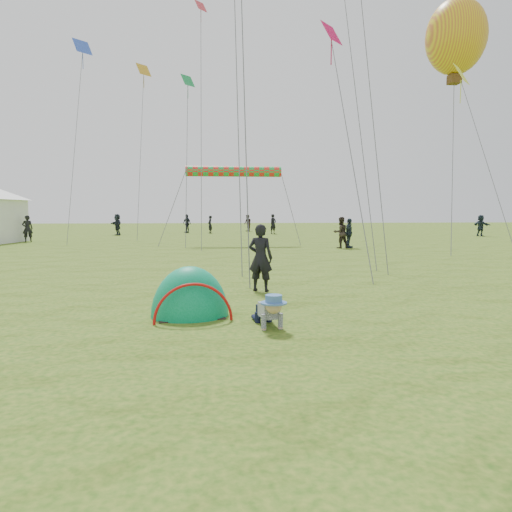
{
  "coord_description": "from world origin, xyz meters",
  "views": [
    {
      "loc": [
        -1.18,
        -7.73,
        2.01
      ],
      "look_at": [
        -0.21,
        2.47,
        1.0
      ],
      "focal_mm": 32.0,
      "sensor_mm": 36.0,
      "label": 1
    }
  ],
  "objects": [
    {
      "name": "crowd_person_2",
      "position": [
        6.22,
        16.55,
        0.81
      ],
      "size": [
        0.86,
        1.01,
        1.62
      ],
      "primitive_type": "imported",
      "rotation": [
        0.0,
        0.0,
        0.97
      ],
      "color": "#222F3A",
      "rests_on": "ground"
    },
    {
      "name": "crowd_person_6",
      "position": [
        4.15,
        32.37,
        0.87
      ],
      "size": [
        0.76,
        0.71,
        1.75
      ],
      "primitive_type": "imported",
      "rotation": [
        0.0,
        0.0,
        0.62
      ],
      "color": "black",
      "rests_on": "ground"
    },
    {
      "name": "crowd_person_11",
      "position": [
        -9.21,
        31.69,
        0.89
      ],
      "size": [
        1.38,
        1.65,
        1.78
      ],
      "primitive_type": "imported",
      "rotation": [
        0.0,
        0.0,
        5.33
      ],
      "color": "#1D242D",
      "rests_on": "ground"
    },
    {
      "name": "diamond_kite_5",
      "position": [
        -1.77,
        20.54,
        14.03
      ],
      "size": [
        0.77,
        0.77,
        0.63
      ],
      "primitive_type": "plane",
      "rotation": [
        1.05,
        0.0,
        0.79
      ],
      "color": "#DA3845"
    },
    {
      "name": "crowd_person_0",
      "position": [
        -1.44,
        34.09,
        0.8
      ],
      "size": [
        0.5,
        0.65,
        1.6
      ],
      "primitive_type": "imported",
      "rotation": [
        0.0,
        0.0,
        4.49
      ],
      "color": "black",
      "rests_on": "ground"
    },
    {
      "name": "rainbow_tube_kite",
      "position": [
        0.12,
        20.47,
        4.43
      ],
      "size": [
        5.81,
        0.64,
        0.64
      ],
      "primitive_type": "cylinder",
      "rotation": [
        0.0,
        1.57,
        0.0
      ],
      "color": "red"
    },
    {
      "name": "standing_adult",
      "position": [
        0.0,
        3.56,
        0.85
      ],
      "size": [
        0.73,
        0.61,
        1.69
      ],
      "primitive_type": "imported",
      "rotation": [
        0.0,
        0.0,
        2.74
      ],
      "color": "black",
      "rests_on": "ground"
    },
    {
      "name": "popup_tent",
      "position": [
        -1.63,
        0.98,
        0.0
      ],
      "size": [
        1.66,
        1.45,
        1.93
      ],
      "primitive_type": "ellipsoid",
      "rotation": [
        0.0,
        0.0,
        0.16
      ],
      "color": "#007D41",
      "rests_on": "ground"
    },
    {
      "name": "crowd_person_5",
      "position": [
        20.27,
        27.08,
        0.86
      ],
      "size": [
        0.88,
        1.67,
        1.72
      ],
      "primitive_type": "imported",
      "rotation": [
        0.0,
        0.0,
        1.82
      ],
      "color": "#1F2C39",
      "rests_on": "ground"
    },
    {
      "name": "balloon_kite",
      "position": [
        12.04,
        16.85,
        11.18
      ],
      "size": [
        3.2,
        3.2,
        4.47
      ],
      "primitive_type": null,
      "color": "yellow"
    },
    {
      "name": "crowd_person_7",
      "position": [
        2.25,
        37.35,
        0.84
      ],
      "size": [
        0.86,
        0.97,
        1.68
      ],
      "primitive_type": "imported",
      "rotation": [
        0.0,
        0.0,
        5.03
      ],
      "color": "black",
      "rests_on": "ground"
    },
    {
      "name": "crowd_person_1",
      "position": [
        5.73,
        16.46,
        0.85
      ],
      "size": [
        0.96,
        0.83,
        1.7
      ],
      "primitive_type": "imported",
      "rotation": [
        0.0,
        0.0,
        3.4
      ],
      "color": "#2D251F",
      "rests_on": "ground"
    },
    {
      "name": "ground",
      "position": [
        0.0,
        0.0,
        0.0
      ],
      "size": [
        140.0,
        140.0,
        0.0
      ],
      "primitive_type": "plane",
      "color": "#204C10"
    },
    {
      "name": "crowd_person_12",
      "position": [
        -13.28,
        23.43,
        0.87
      ],
      "size": [
        0.74,
        0.62,
        1.74
      ],
      "primitive_type": "imported",
      "rotation": [
        0.0,
        0.0,
        3.51
      ],
      "color": "black",
      "rests_on": "ground"
    },
    {
      "name": "diamond_kite_6",
      "position": [
        3.21,
        9.32,
        8.51
      ],
      "size": [
        0.96,
        0.96,
        0.78
      ],
      "primitive_type": "plane",
      "rotation": [
        1.05,
        0.0,
        0.79
      ],
      "color": "#E20B4F"
    },
    {
      "name": "diamond_kite_3",
      "position": [
        -2.68,
        22.38,
        10.26
      ],
      "size": [
        0.91,
        0.91,
        0.75
      ],
      "primitive_type": "plane",
      "rotation": [
        1.05,
        0.0,
        0.79
      ],
      "color": "#199349"
    },
    {
      "name": "diamond_kite_10",
      "position": [
        -9.89,
        25.37,
        13.12
      ],
      "size": [
        1.24,
        1.24,
        1.01
      ],
      "primitive_type": "plane",
      "rotation": [
        1.05,
        0.0,
        0.79
      ],
      "color": "blue"
    },
    {
      "name": "crawling_toddler",
      "position": [
        -0.21,
        -0.03,
        0.31
      ],
      "size": [
        0.7,
        0.9,
        0.62
      ],
      "primitive_type": null,
      "rotation": [
        0.0,
        0.0,
        0.18
      ],
      "color": "black",
      "rests_on": "ground"
    },
    {
      "name": "diamond_kite_2",
      "position": [
        11.26,
        14.74,
        8.83
      ],
      "size": [
        1.2,
        1.2,
        0.98
      ],
      "primitive_type": "plane",
      "rotation": [
        1.05,
        0.0,
        0.79
      ],
      "color": "#F4FB39"
    },
    {
      "name": "diamond_kite_1",
      "position": [
        -6.33,
        28.83,
        12.73
      ],
      "size": [
        1.13,
        1.13,
        0.93
      ],
      "primitive_type": "plane",
      "rotation": [
        1.05,
        0.0,
        0.79
      ],
      "color": "gold"
    },
    {
      "name": "crowd_person_8",
      "position": [
        -3.6,
        35.37,
        0.86
      ],
      "size": [
        1.0,
        1.03,
        1.73
      ],
      "primitive_type": "imported",
      "rotation": [
        0.0,
        0.0,
        5.47
      ],
      "color": "#1E222E",
      "rests_on": "ground"
    }
  ]
}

